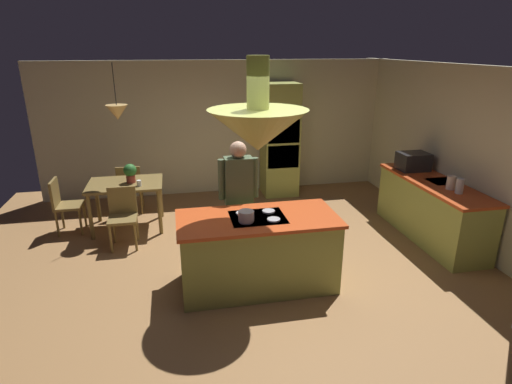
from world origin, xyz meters
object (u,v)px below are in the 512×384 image
chair_facing_island (123,213)px  canister_sugar (451,183)px  microwave_on_counter (413,161)px  cup_on_table (139,183)px  kitchen_island (258,251)px  chair_at_corner (63,202)px  potted_plant_on_table (130,172)px  person_at_island (239,194)px  oven_tower (280,140)px  dining_table (126,189)px  cooking_pot_on_cooktop (246,216)px  canister_flour (460,186)px  chair_by_back_wall (130,186)px

chair_facing_island → canister_sugar: (4.54, -1.01, 0.50)m
microwave_on_counter → canister_sugar: bearing=-90.0°
chair_facing_island → cup_on_table: bearing=61.6°
kitchen_island → chair_at_corner: (-2.65, 2.10, 0.05)m
potted_plant_on_table → canister_sugar: canister_sugar is taller
canister_sugar → person_at_island: bearing=174.9°
oven_tower → microwave_on_counter: size_ratio=4.68×
dining_table → cooking_pot_on_cooktop: size_ratio=6.33×
person_at_island → chair_at_corner: bearing=151.4°
dining_table → microwave_on_counter: size_ratio=2.48×
oven_tower → chair_at_corner: (-3.75, -1.14, -0.57)m
canister_flour → kitchen_island: bearing=-174.5°
canister_sugar → oven_tower: bearing=122.0°
cooking_pot_on_cooktop → chair_by_back_wall: bearing=118.3°
canister_flour → canister_sugar: canister_flour is taller
canister_flour → oven_tower: bearing=120.4°
oven_tower → potted_plant_on_table: size_ratio=7.17×
potted_plant_on_table → canister_flour: (4.45, -1.83, 0.08)m
oven_tower → person_at_island: oven_tower is taller
oven_tower → cup_on_table: bearing=-152.3°
chair_by_back_wall → dining_table: bearing=90.0°
chair_at_corner → potted_plant_on_table: potted_plant_on_table is taller
chair_facing_island → chair_at_corner: same height
microwave_on_counter → oven_tower: bearing=133.8°
cup_on_table → dining_table: bearing=138.4°
chair_by_back_wall → microwave_on_counter: (4.54, -1.30, 0.54)m
chair_at_corner → cup_on_table: chair_at_corner is taller
cup_on_table → microwave_on_counter: microwave_on_counter is taller
kitchen_island → chair_by_back_wall: size_ratio=2.17×
kitchen_island → canister_flour: size_ratio=9.04×
dining_table → canister_flour: (4.54, -1.83, 0.35)m
person_at_island → cup_on_table: size_ratio=18.37×
potted_plant_on_table → cup_on_table: potted_plant_on_table is taller
dining_table → canister_sugar: canister_sugar is taller
chair_facing_island → oven_tower: bearing=32.4°
dining_table → potted_plant_on_table: 0.29m
cup_on_table → canister_sugar: bearing=-18.5°
dining_table → chair_at_corner: chair_at_corner is taller
dining_table → oven_tower: bearing=22.2°
chair_at_corner → potted_plant_on_table: 1.13m
dining_table → canister_flour: canister_flour is taller
chair_at_corner → cup_on_table: size_ratio=9.67×
cup_on_table → canister_sugar: 4.55m
cooking_pot_on_cooktop → chair_facing_island: bearing=133.9°
potted_plant_on_table → canister_flour: canister_flour is taller
kitchen_island → chair_facing_island: size_ratio=2.17×
person_at_island → kitchen_island: bearing=-81.3°
kitchen_island → canister_sugar: bearing=9.1°
person_at_island → chair_by_back_wall: size_ratio=1.90×
chair_by_back_wall → canister_flour: 5.19m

